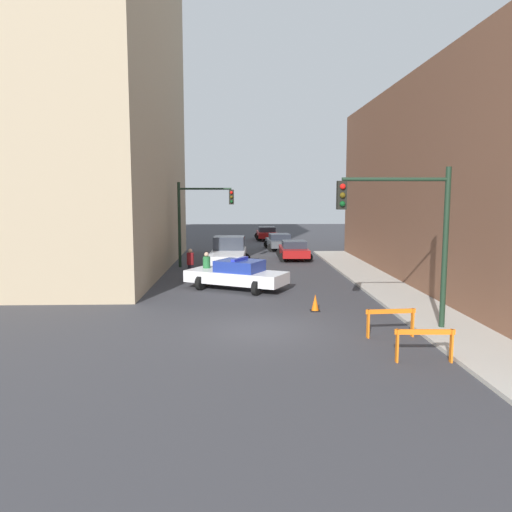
{
  "coord_description": "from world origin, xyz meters",
  "views": [
    {
      "loc": [
        -0.75,
        -16.07,
        4.43
      ],
      "look_at": [
        0.01,
        6.3,
        1.68
      ],
      "focal_mm": 35.0,
      "sensor_mm": 36.0,
      "label": 1
    }
  ],
  "objects": [
    {
      "name": "ground_plane",
      "position": [
        0.0,
        0.0,
        0.0
      ],
      "size": [
        120.0,
        120.0,
        0.0
      ],
      "primitive_type": "plane",
      "color": "#38383D"
    },
    {
      "name": "sidewalk_right",
      "position": [
        6.2,
        0.0,
        0.06
      ],
      "size": [
        2.4,
        44.0,
        0.12
      ],
      "color": "#B2ADA3",
      "rests_on": "ground_plane"
    },
    {
      "name": "building_corner_left",
      "position": [
        -12.0,
        14.0,
        11.79
      ],
      "size": [
        14.0,
        20.0,
        23.57
      ],
      "color": "tan",
      "rests_on": "ground_plane"
    },
    {
      "name": "traffic_light_near",
      "position": [
        4.73,
        -0.3,
        3.53
      ],
      "size": [
        3.64,
        0.35,
        5.2
      ],
      "color": "black",
      "rests_on": "sidewalk_right"
    },
    {
      "name": "traffic_light_far",
      "position": [
        -3.3,
        14.59,
        3.4
      ],
      "size": [
        3.44,
        0.35,
        5.2
      ],
      "color": "black",
      "rests_on": "ground_plane"
    },
    {
      "name": "police_car",
      "position": [
        -0.85,
        7.06,
        0.72
      ],
      "size": [
        5.02,
        3.82,
        1.52
      ],
      "rotation": [
        0.0,
        0.0,
        1.09
      ],
      "color": "white",
      "rests_on": "ground_plane"
    },
    {
      "name": "white_truck",
      "position": [
        -1.4,
        13.68,
        0.91
      ],
      "size": [
        2.8,
        5.48,
        1.9
      ],
      "rotation": [
        0.0,
        0.0,
        -0.04
      ],
      "color": "silver",
      "rests_on": "ground_plane"
    },
    {
      "name": "parked_car_near",
      "position": [
        3.02,
        17.96,
        0.67
      ],
      "size": [
        2.32,
        4.33,
        1.31
      ],
      "rotation": [
        0.0,
        0.0,
        -0.02
      ],
      "color": "maroon",
      "rests_on": "ground_plane"
    },
    {
      "name": "parked_car_mid",
      "position": [
        2.53,
        24.18,
        0.67
      ],
      "size": [
        2.43,
        4.39,
        1.31
      ],
      "rotation": [
        0.0,
        0.0,
        0.05
      ],
      "color": "#474C51",
      "rests_on": "ground_plane"
    },
    {
      "name": "parked_car_far",
      "position": [
        1.98,
        32.94,
        0.67
      ],
      "size": [
        2.33,
        4.33,
        1.31
      ],
      "rotation": [
        0.0,
        0.0,
        0.02
      ],
      "color": "maroon",
      "rests_on": "ground_plane"
    },
    {
      "name": "pedestrian_crossing",
      "position": [
        -2.34,
        8.11,
        0.86
      ],
      "size": [
        0.41,
        0.41,
        1.66
      ],
      "rotation": [
        0.0,
        0.0,
        2.99
      ],
      "color": "#382D23",
      "rests_on": "ground_plane"
    },
    {
      "name": "pedestrian_corner",
      "position": [
        -3.29,
        9.76,
        0.86
      ],
      "size": [
        0.47,
        0.47,
        1.66
      ],
      "rotation": [
        0.0,
        0.0,
        1.19
      ],
      "color": "black",
      "rests_on": "ground_plane"
    },
    {
      "name": "barrier_front",
      "position": [
        4.15,
        -3.39,
        0.62
      ],
      "size": [
        1.6,
        0.22,
        0.9
      ],
      "rotation": [
        0.0,
        0.0,
        -0.04
      ],
      "color": "orange",
      "rests_on": "ground_plane"
    },
    {
      "name": "barrier_mid",
      "position": [
        3.97,
        -1.03,
        0.62
      ],
      "size": [
        1.6,
        0.27,
        0.9
      ],
      "rotation": [
        0.0,
        0.0,
        0.08
      ],
      "color": "orange",
      "rests_on": "ground_plane"
    },
    {
      "name": "traffic_cone",
      "position": [
        2.16,
        2.57,
        0.32
      ],
      "size": [
        0.36,
        0.36,
        0.66
      ],
      "color": "black",
      "rests_on": "ground_plane"
    }
  ]
}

